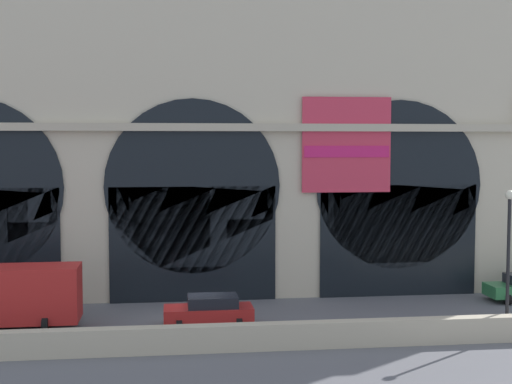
# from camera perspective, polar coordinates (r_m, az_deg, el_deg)

# --- Properties ---
(ground_plane) EXTENTS (200.00, 200.00, 0.00)m
(ground_plane) POSITION_cam_1_polar(r_m,az_deg,el_deg) (36.78, -4.72, -10.38)
(ground_plane) COLOR slate
(quay_parapet_wall) EXTENTS (90.00, 0.70, 1.17)m
(quay_parapet_wall) POSITION_cam_1_polar(r_m,az_deg,el_deg) (31.72, -4.33, -11.62)
(quay_parapet_wall) COLOR beige
(quay_parapet_wall) RESTS_ON ground
(station_building) EXTENTS (51.01, 5.11, 21.72)m
(station_building) POSITION_cam_1_polar(r_m,az_deg,el_deg) (42.99, -5.17, 5.88)
(station_building) COLOR beige
(station_building) RESTS_ON ground
(box_truck_midwest) EXTENTS (7.50, 2.91, 3.12)m
(box_truck_midwest) POSITION_cam_1_polar(r_m,az_deg,el_deg) (36.92, -19.60, -7.83)
(box_truck_midwest) COLOR red
(box_truck_midwest) RESTS_ON ground
(car_center) EXTENTS (4.40, 2.22, 1.55)m
(car_center) POSITION_cam_1_polar(r_m,az_deg,el_deg) (35.79, -3.74, -9.45)
(car_center) COLOR red
(car_center) RESTS_ON ground
(street_lamp_quayside) EXTENTS (0.44, 0.44, 6.90)m
(street_lamp_quayside) POSITION_cam_1_polar(r_m,az_deg,el_deg) (35.42, 19.57, -3.87)
(street_lamp_quayside) COLOR black
(street_lamp_quayside) RESTS_ON ground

